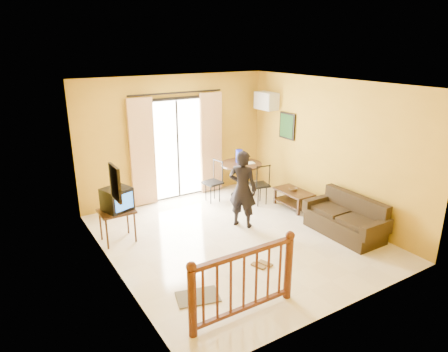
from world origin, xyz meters
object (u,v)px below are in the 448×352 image
dining_table (241,170)px  sofa (346,220)px  standing_person (243,189)px  television (117,199)px  coffee_table (293,196)px

dining_table → sofa: 2.77m
sofa → standing_person: 2.04m
television → coffee_table: size_ratio=0.65×
dining_table → standing_person: size_ratio=0.63×
dining_table → coffee_table: dining_table is taller
television → standing_person: 2.34m
television → dining_table: television is taller
sofa → coffee_table: bearing=90.1°
dining_table → sofa: (0.58, -2.69, -0.36)m
standing_person → sofa: bearing=-167.5°
sofa → standing_person: standing_person is taller
coffee_table → sofa: size_ratio=0.56×
television → coffee_table: television is taller
dining_table → coffee_table: size_ratio=1.10×
television → sofa: 4.24m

